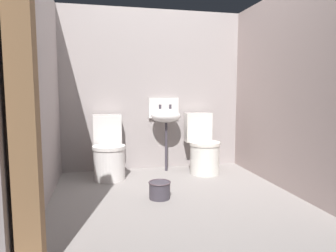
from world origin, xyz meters
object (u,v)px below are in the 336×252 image
toilet_left (109,152)px  toilet_right (203,148)px  bucket (160,189)px  wooden_door_post (23,89)px  sink (166,115)px

toilet_left → toilet_right: (1.23, -0.00, 0.00)m
bucket → wooden_door_post: bearing=-132.3°
toilet_right → bucket: toilet_right is taller
toilet_left → bucket: size_ratio=3.42×
sink → bucket: size_ratio=4.34×
toilet_right → wooden_door_post: bearing=48.6°
sink → toilet_left: bearing=-166.3°
toilet_left → bucket: 1.02m
wooden_door_post → sink: size_ratio=2.20×
wooden_door_post → toilet_right: wooden_door_post is taller
toilet_right → sink: sink is taller
toilet_left → toilet_right: size_ratio=1.00×
wooden_door_post → sink: 2.53m
sink → bucket: bearing=-105.5°
toilet_right → sink: size_ratio=0.79×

